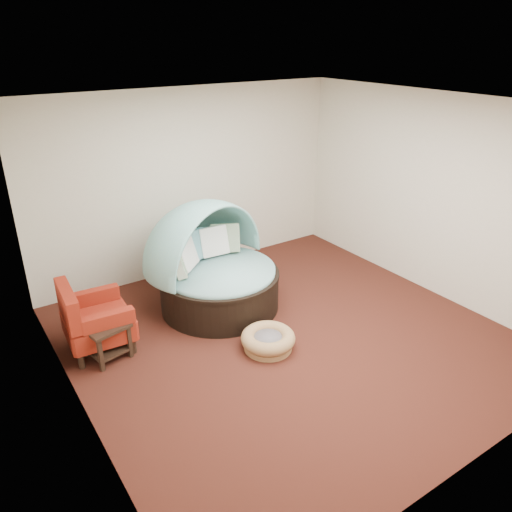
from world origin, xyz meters
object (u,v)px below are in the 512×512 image
canopy_daybed (213,260)px  side_table (106,336)px  red_armchair (93,319)px  pet_basket (268,340)px

canopy_daybed → side_table: (-1.65, -0.37, -0.40)m
red_armchair → side_table: red_armchair is taller
canopy_daybed → pet_basket: 1.40m
canopy_daybed → pet_basket: (0.01, -1.28, -0.57)m
pet_basket → red_armchair: size_ratio=0.79×
side_table → pet_basket: bearing=-28.7°
red_armchair → side_table: (0.06, -0.24, -0.12)m
red_armchair → side_table: bearing=-73.0°
canopy_daybed → pet_basket: canopy_daybed is taller
canopy_daybed → red_armchair: size_ratio=2.37×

